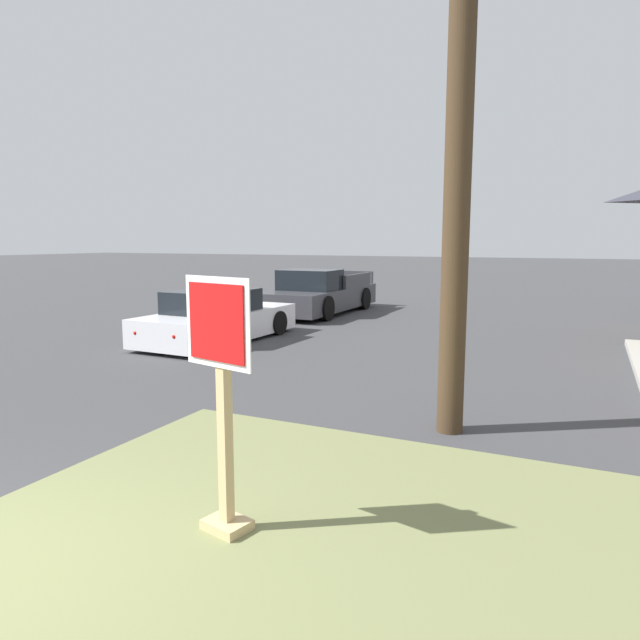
{
  "coord_description": "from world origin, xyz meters",
  "views": [
    {
      "loc": [
        4.13,
        -1.84,
        2.42
      ],
      "look_at": [
        0.96,
        4.86,
        1.38
      ],
      "focal_mm": 31.93,
      "sensor_mm": 36.0,
      "label": 1
    }
  ],
  "objects_px": {
    "manhole_cover": "(143,496)",
    "pickup_truck_charcoal": "(319,295)",
    "parked_sedan_white": "(217,319)",
    "stop_sign": "(223,412)"
  },
  "relations": [
    {
      "from": "manhole_cover",
      "to": "pickup_truck_charcoal",
      "type": "relative_size",
      "value": 0.13
    },
    {
      "from": "manhole_cover",
      "to": "pickup_truck_charcoal",
      "type": "xyz_separation_m",
      "value": [
        -4.34,
        13.03,
        0.61
      ]
    },
    {
      "from": "manhole_cover",
      "to": "pickup_truck_charcoal",
      "type": "height_order",
      "value": "pickup_truck_charcoal"
    },
    {
      "from": "stop_sign",
      "to": "parked_sedan_white",
      "type": "distance_m",
      "value": 9.37
    },
    {
      "from": "manhole_cover",
      "to": "pickup_truck_charcoal",
      "type": "distance_m",
      "value": 13.74
    },
    {
      "from": "stop_sign",
      "to": "pickup_truck_charcoal",
      "type": "xyz_separation_m",
      "value": [
        -5.5,
        13.33,
        -0.45
      ]
    },
    {
      "from": "pickup_truck_charcoal",
      "to": "parked_sedan_white",
      "type": "bearing_deg",
      "value": -89.74
    },
    {
      "from": "manhole_cover",
      "to": "parked_sedan_white",
      "type": "height_order",
      "value": "parked_sedan_white"
    },
    {
      "from": "stop_sign",
      "to": "manhole_cover",
      "type": "bearing_deg",
      "value": 165.34
    },
    {
      "from": "parked_sedan_white",
      "to": "pickup_truck_charcoal",
      "type": "xyz_separation_m",
      "value": [
        -0.03,
        5.75,
        0.07
      ]
    }
  ]
}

